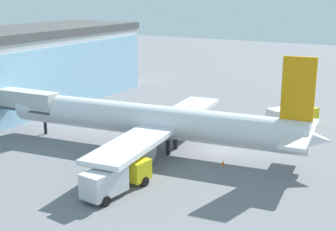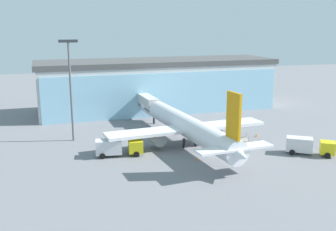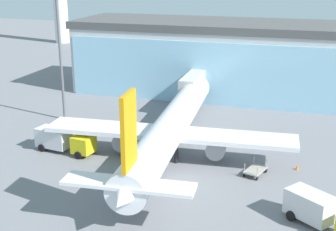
{
  "view_description": "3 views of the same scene",
  "coord_description": "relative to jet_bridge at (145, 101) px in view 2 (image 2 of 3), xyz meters",
  "views": [
    {
      "loc": [
        -45.59,
        -20.06,
        17.35
      ],
      "look_at": [
        0.19,
        6.47,
        3.39
      ],
      "focal_mm": 50.0,
      "sensor_mm": 36.0,
      "label": 1
    },
    {
      "loc": [
        -22.82,
        -55.25,
        20.04
      ],
      "look_at": [
        -5.48,
        6.83,
        5.14
      ],
      "focal_mm": 42.0,
      "sensor_mm": 36.0,
      "label": 2
    },
    {
      "loc": [
        13.83,
        -40.47,
        20.83
      ],
      "look_at": [
        -2.72,
        6.05,
        4.89
      ],
      "focal_mm": 50.0,
      "sensor_mm": 36.0,
      "label": 3
    }
  ],
  "objects": [
    {
      "name": "safety_cone_wingtip",
      "position": [
        16.81,
        -18.82,
        -3.86
      ],
      "size": [
        0.36,
        0.36,
        0.55
      ],
      "primitive_type": "cone",
      "color": "orange",
      "rests_on": "ground"
    },
    {
      "name": "apron_light_mast",
      "position": [
        -15.66,
        -12.25,
        6.41
      ],
      "size": [
        3.2,
        0.4,
        17.65
      ],
      "color": "#59595E",
      "rests_on": "ground"
    },
    {
      "name": "ground",
      "position": [
        5.31,
        -26.06,
        -4.14
      ],
      "size": [
        240.0,
        240.0,
        0.0
      ],
      "primitive_type": "plane",
      "color": "slate"
    },
    {
      "name": "catering_truck",
      "position": [
        -9.34,
        -22.77,
        -2.67
      ],
      "size": [
        7.49,
        3.13,
        2.65
      ],
      "rotation": [
        0.0,
        0.0,
        6.18
      ],
      "color": "yellow",
      "rests_on": "ground"
    },
    {
      "name": "terminal_building",
      "position": [
        5.32,
        9.49,
        1.88
      ],
      "size": [
        57.04,
        17.95,
        12.03
      ],
      "rotation": [
        0.0,
        0.0,
        0.04
      ],
      "color": "#BCBCBC",
      "rests_on": "ground"
    },
    {
      "name": "safety_cone_nose",
      "position": [
        1.94,
        -28.24,
        -3.86
      ],
      "size": [
        0.36,
        0.36,
        0.55
      ],
      "primitive_type": "cone",
      "color": "orange",
      "rests_on": "ground"
    },
    {
      "name": "airplane",
      "position": [
        2.75,
        -19.48,
        -0.81
      ],
      "size": [
        28.32,
        38.81,
        11.43
      ],
      "rotation": [
        0.0,
        0.0,
        1.69
      ],
      "color": "silver",
      "rests_on": "ground"
    },
    {
      "name": "baggage_cart",
      "position": [
        12.81,
        -21.58,
        -3.64
      ],
      "size": [
        2.28,
        3.12,
        1.5
      ],
      "rotation": [
        0.0,
        0.0,
        4.44
      ],
      "color": "#9E998C",
      "rests_on": "ground"
    },
    {
      "name": "fuel_truck",
      "position": [
        19.8,
        -30.17,
        -2.67
      ],
      "size": [
        7.31,
        5.84,
        2.65
      ],
      "rotation": [
        0.0,
        0.0,
        5.7
      ],
      "color": "yellow",
      "rests_on": "ground"
    },
    {
      "name": "jet_bridge",
      "position": [
        0.0,
        0.0,
        0.0
      ],
      "size": [
        3.07,
        13.17,
        5.51
      ],
      "rotation": [
        0.0,
        0.0,
        1.63
      ],
      "color": "beige",
      "rests_on": "ground"
    }
  ]
}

